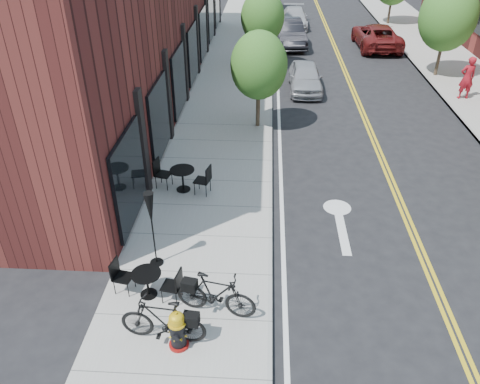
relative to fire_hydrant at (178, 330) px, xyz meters
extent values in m
plane|color=black|center=(1.95, 2.27, -0.58)|extent=(120.00, 120.00, 0.00)
cube|color=#9E9B93|center=(-0.05, 12.27, -0.52)|extent=(4.00, 70.00, 0.12)
cube|color=#401614|center=(-4.55, 16.27, 2.92)|extent=(5.00, 28.00, 7.00)
cylinder|color=#382B1E|center=(1.35, 11.27, 0.35)|extent=(0.16, 0.16, 1.61)
ellipsoid|color=#3A6A21|center=(1.35, 11.27, 2.03)|extent=(2.20, 2.20, 2.64)
cylinder|color=#382B1E|center=(1.35, 19.27, 0.38)|extent=(0.16, 0.16, 1.68)
ellipsoid|color=#3A6A21|center=(1.35, 19.27, 2.14)|extent=(2.30, 2.30, 2.76)
cylinder|color=#382B1E|center=(1.35, 27.27, 0.33)|extent=(0.16, 0.16, 1.57)
cylinder|color=#382B1E|center=(10.55, 18.27, 0.45)|extent=(0.16, 0.16, 1.82)
ellipsoid|color=#3A6A21|center=(10.55, 18.27, 2.48)|extent=(2.80, 2.80, 3.36)
cylinder|color=#382B1E|center=(10.55, 30.27, 0.45)|extent=(0.16, 0.16, 1.82)
cylinder|color=maroon|center=(0.00, 0.00, -0.42)|extent=(0.50, 0.50, 0.06)
cylinder|color=black|center=(0.00, 0.00, -0.11)|extent=(0.39, 0.39, 0.63)
cylinder|color=gold|center=(0.00, 0.00, 0.21)|extent=(0.44, 0.44, 0.04)
cylinder|color=gold|center=(0.00, 0.00, 0.30)|extent=(0.38, 0.38, 0.15)
ellipsoid|color=gold|center=(0.00, 0.00, 0.38)|extent=(0.36, 0.36, 0.18)
cylinder|color=gold|center=(0.00, 0.00, 0.48)|extent=(0.06, 0.06, 0.06)
imported|color=black|center=(-0.33, 0.16, 0.10)|extent=(1.88, 0.70, 1.11)
imported|color=black|center=(0.69, 0.96, 0.10)|extent=(1.90, 0.88, 1.10)
cylinder|color=black|center=(-0.96, 1.42, -0.44)|extent=(0.47, 0.47, 0.03)
cylinder|color=black|center=(-0.96, 1.42, -0.13)|extent=(0.06, 0.06, 0.64)
cylinder|color=black|center=(-0.96, 1.42, 0.20)|extent=(0.81, 0.81, 0.03)
cylinder|color=black|center=(-0.89, 6.12, -0.44)|extent=(0.54, 0.54, 0.03)
cylinder|color=black|center=(-0.89, 6.12, -0.09)|extent=(0.07, 0.07, 0.71)
cylinder|color=black|center=(-0.89, 6.12, 0.27)|extent=(0.93, 0.93, 0.03)
cylinder|color=black|center=(-1.01, 2.55, -0.44)|extent=(0.34, 0.34, 0.04)
cylinder|color=black|center=(-1.01, 2.55, 0.60)|extent=(0.04, 0.04, 2.06)
cone|color=black|center=(-1.01, 2.55, 1.22)|extent=(0.25, 0.25, 0.91)
imported|color=#989AA0|center=(3.55, 15.87, 0.08)|extent=(1.55, 3.83, 1.30)
imported|color=black|center=(2.94, 24.06, 0.22)|extent=(2.35, 5.04, 1.60)
imported|color=#ADADB2|center=(3.55, 29.18, 0.07)|extent=(1.85, 4.48, 1.30)
imported|color=maroon|center=(8.45, 23.84, 0.16)|extent=(2.57, 5.32, 1.46)
imported|color=maroon|center=(10.81, 14.89, 0.52)|extent=(0.77, 0.56, 1.95)
camera|label=1|loc=(1.65, -6.48, 7.50)|focal=35.00mm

